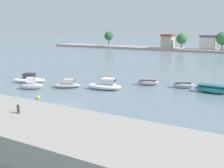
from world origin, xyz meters
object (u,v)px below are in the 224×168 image
object	(u,v)px
moored_boat_5	(183,85)
mooring_buoy_1	(75,74)
moored_boat_1	(31,85)
moored_boat_2	(67,85)
mooring_bollard	(18,109)
mooring_buoy_0	(38,97)
moored_boat_6	(213,89)
moored_boat_4	(148,82)
moored_boat_3	(105,85)
moored_boat_0	(29,79)

from	to	relation	value
moored_boat_5	mooring_buoy_1	distance (m)	20.93
moored_boat_1	moored_boat_2	distance (m)	5.18
mooring_bollard	mooring_buoy_0	bearing A→B (deg)	127.82
mooring_bollard	moored_boat_6	world-z (taller)	mooring_bollard
moored_boat_1	moored_boat_6	distance (m)	26.02
moored_boat_4	moored_boat_2	bearing A→B (deg)	-166.01
moored_boat_1	mooring_buoy_0	size ratio (longest dim) A/B	7.59
moored_boat_3	moored_boat_4	xyz separation A→B (m)	(4.52, 5.76, -0.16)
moored_boat_6	moored_boat_3	bearing A→B (deg)	-157.82
moored_boat_0	moored_boat_3	world-z (taller)	moored_boat_3
mooring_buoy_1	mooring_bollard	bearing A→B (deg)	-62.22
moored_boat_5	mooring_bollard	bearing A→B (deg)	-130.23
moored_boat_0	moored_boat_2	distance (m)	7.72
moored_boat_2	mooring_bollard	bearing A→B (deg)	-94.45
moored_boat_0	moored_boat_4	size ratio (longest dim) A/B	1.55
moored_boat_1	mooring_buoy_1	distance (m)	12.54
moored_boat_0	moored_boat_1	size ratio (longest dim) A/B	1.69
moored_boat_3	mooring_buoy_0	world-z (taller)	moored_boat_3
moored_boat_0	moored_boat_5	world-z (taller)	moored_boat_0
moored_boat_0	moored_boat_6	xyz separation A→B (m)	(27.56, 7.27, -0.02)
moored_boat_3	moored_boat_6	bearing A→B (deg)	8.37
moored_boat_4	mooring_buoy_0	bearing A→B (deg)	-146.51
moored_boat_3	mooring_buoy_1	xyz separation A→B (m)	(-10.99, 7.46, -0.52)
moored_boat_2	mooring_buoy_1	distance (m)	10.55
mooring_buoy_0	mooring_buoy_1	xyz separation A→B (m)	(-5.85, 15.75, -0.09)
moored_boat_5	mooring_buoy_0	bearing A→B (deg)	-158.90
mooring_buoy_1	moored_boat_3	bearing A→B (deg)	-34.16
moored_boat_0	moored_boat_3	distance (m)	13.52
moored_boat_4	mooring_bollard	bearing A→B (deg)	-116.93
mooring_bollard	moored_boat_4	bearing A→B (deg)	85.08
mooring_bollard	mooring_buoy_0	distance (m)	12.65
moored_boat_0	moored_boat_2	world-z (taller)	moored_boat_0
moored_boat_1	moored_boat_3	bearing A→B (deg)	-9.23
moored_boat_3	moored_boat_5	world-z (taller)	moored_boat_3
moored_boat_1	mooring_buoy_1	size ratio (longest dim) A/B	12.64
moored_boat_1	mooring_buoy_1	xyz separation A→B (m)	(-1.34, 12.46, -0.52)
moored_boat_0	moored_boat_4	distance (m)	19.44
moored_boat_6	moored_boat_2	bearing A→B (deg)	-159.22
moored_boat_3	mooring_buoy_0	distance (m)	9.77
moored_boat_3	moored_boat_4	distance (m)	7.32
moored_boat_3	mooring_buoy_1	bearing A→B (deg)	132.98
mooring_bollard	moored_boat_5	size ratio (longest dim) A/B	0.21
mooring_bollard	moored_boat_5	world-z (taller)	mooring_bollard
moored_boat_4	moored_boat_6	xyz separation A→B (m)	(9.64, -0.26, 0.07)
moored_boat_1	moored_boat_4	xyz separation A→B (m)	(14.17, 10.76, -0.16)
moored_boat_1	moored_boat_5	bearing A→B (deg)	-6.21
moored_boat_6	mooring_bollard	bearing A→B (deg)	-115.41
mooring_bollard	moored_boat_3	distance (m)	18.37
moored_boat_2	moored_boat_5	bearing A→B (deg)	-3.29
moored_boat_0	moored_boat_3	size ratio (longest dim) A/B	1.01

